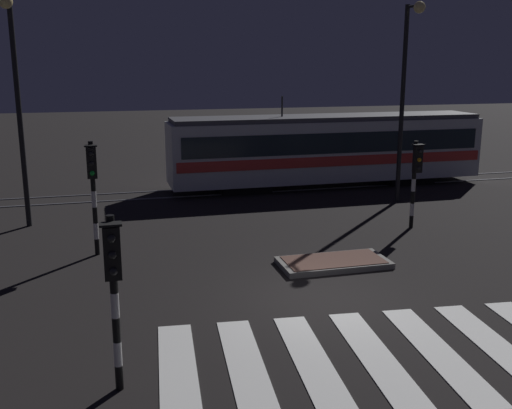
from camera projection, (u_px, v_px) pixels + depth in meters
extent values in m
plane|color=black|center=(320.00, 300.00, 14.48)|extent=(120.00, 120.00, 0.00)
cube|color=#59595E|center=(220.00, 195.00, 25.87)|extent=(80.00, 0.12, 0.03)
cube|color=#59595E|center=(214.00, 188.00, 27.22)|extent=(80.00, 0.12, 0.03)
cube|color=silver|center=(178.00, 374.00, 11.01)|extent=(1.09, 4.21, 0.02)
cube|color=silver|center=(247.00, 368.00, 11.21)|extent=(1.09, 4.21, 0.02)
cube|color=silver|center=(313.00, 363.00, 11.42)|extent=(1.09, 4.21, 0.02)
cube|color=silver|center=(376.00, 357.00, 11.62)|extent=(1.09, 4.21, 0.02)
cube|color=silver|center=(437.00, 352.00, 11.83)|extent=(1.09, 4.21, 0.02)
cube|color=silver|center=(497.00, 347.00, 12.04)|extent=(1.09, 4.21, 0.02)
cube|color=slate|center=(333.00, 263.00, 16.89)|extent=(3.08, 1.48, 0.16)
cube|color=brown|center=(334.00, 260.00, 16.87)|extent=(2.77, 1.33, 0.02)
cylinder|color=black|center=(411.00, 222.00, 20.73)|extent=(0.14, 0.14, 0.43)
cylinder|color=white|center=(412.00, 210.00, 20.63)|extent=(0.14, 0.14, 0.43)
cylinder|color=black|center=(413.00, 197.00, 20.53)|extent=(0.14, 0.14, 0.43)
cylinder|color=white|center=(413.00, 185.00, 20.43)|extent=(0.14, 0.14, 0.43)
cylinder|color=black|center=(414.00, 173.00, 20.33)|extent=(0.14, 0.14, 0.43)
cylinder|color=white|center=(415.00, 160.00, 20.23)|extent=(0.14, 0.14, 0.43)
cylinder|color=black|center=(416.00, 147.00, 20.13)|extent=(0.14, 0.14, 0.43)
cube|color=black|center=(418.00, 159.00, 20.05)|extent=(0.28, 0.20, 0.90)
sphere|color=black|center=(420.00, 152.00, 19.89)|extent=(0.14, 0.14, 0.14)
sphere|color=orange|center=(419.00, 160.00, 19.95)|extent=(0.14, 0.14, 0.14)
sphere|color=black|center=(419.00, 168.00, 20.02)|extent=(0.14, 0.14, 0.14)
cube|color=black|center=(419.00, 145.00, 19.94)|extent=(0.36, 0.24, 0.04)
cylinder|color=black|center=(119.00, 377.00, 10.47)|extent=(0.14, 0.14, 0.45)
cylinder|color=white|center=(118.00, 354.00, 10.36)|extent=(0.14, 0.14, 0.45)
cylinder|color=black|center=(116.00, 330.00, 10.26)|extent=(0.14, 0.14, 0.45)
cylinder|color=white|center=(115.00, 305.00, 10.15)|extent=(0.14, 0.14, 0.45)
cylinder|color=black|center=(114.00, 280.00, 10.05)|extent=(0.14, 0.14, 0.45)
cylinder|color=white|center=(112.00, 255.00, 9.95)|extent=(0.14, 0.14, 0.45)
cylinder|color=black|center=(111.00, 228.00, 9.84)|extent=(0.14, 0.14, 0.45)
cube|color=black|center=(112.00, 253.00, 9.77)|extent=(0.28, 0.20, 0.90)
sphere|color=black|center=(111.00, 239.00, 9.60)|extent=(0.14, 0.14, 0.14)
sphere|color=black|center=(112.00, 255.00, 9.66)|extent=(0.14, 0.14, 0.14)
sphere|color=black|center=(113.00, 272.00, 9.73)|extent=(0.14, 0.14, 0.14)
cube|color=black|center=(110.00, 224.00, 9.65)|extent=(0.36, 0.24, 0.04)
cylinder|color=black|center=(97.00, 247.00, 17.82)|extent=(0.14, 0.14, 0.49)
cylinder|color=white|center=(96.00, 231.00, 17.71)|extent=(0.14, 0.14, 0.49)
cylinder|color=black|center=(95.00, 215.00, 17.59)|extent=(0.14, 0.14, 0.49)
cylinder|color=white|center=(94.00, 199.00, 17.48)|extent=(0.14, 0.14, 0.49)
cylinder|color=black|center=(93.00, 183.00, 17.37)|extent=(0.14, 0.14, 0.49)
cylinder|color=white|center=(92.00, 166.00, 17.25)|extent=(0.14, 0.14, 0.49)
cylinder|color=black|center=(91.00, 150.00, 17.14)|extent=(0.14, 0.14, 0.49)
cube|color=black|center=(92.00, 163.00, 17.07)|extent=(0.28, 0.20, 0.90)
sphere|color=black|center=(91.00, 154.00, 16.90)|extent=(0.14, 0.14, 0.14)
sphere|color=black|center=(92.00, 163.00, 16.96)|extent=(0.14, 0.14, 0.14)
sphere|color=green|center=(92.00, 173.00, 17.03)|extent=(0.14, 0.14, 0.14)
cube|color=black|center=(91.00, 146.00, 16.95)|extent=(0.36, 0.24, 0.04)
cylinder|color=black|center=(20.00, 117.00, 20.11)|extent=(0.18, 0.18, 7.61)
cylinder|color=black|center=(7.00, 0.00, 18.83)|extent=(0.10, 0.90, 0.10)
sphere|color=#F9E08C|center=(5.00, 1.00, 18.43)|extent=(0.44, 0.44, 0.44)
cylinder|color=black|center=(402.00, 107.00, 23.79)|extent=(0.18, 0.18, 7.76)
cylinder|color=black|center=(414.00, 6.00, 22.49)|extent=(0.10, 0.90, 0.10)
sphere|color=#F9E08C|center=(420.00, 7.00, 22.09)|extent=(0.44, 0.44, 0.44)
cube|color=silver|center=(327.00, 149.00, 27.45)|extent=(14.48, 2.50, 2.70)
cube|color=red|center=(337.00, 161.00, 26.34)|extent=(14.19, 0.04, 0.44)
cube|color=red|center=(317.00, 153.00, 28.73)|extent=(14.19, 0.04, 0.44)
cube|color=black|center=(338.00, 143.00, 26.16)|extent=(13.76, 0.03, 0.90)
cube|color=#4C4C51|center=(328.00, 118.00, 27.12)|extent=(14.19, 2.30, 0.20)
cylinder|color=#262628|center=(282.00, 107.00, 26.46)|extent=(0.08, 0.08, 1.00)
cube|color=black|center=(403.00, 178.00, 28.81)|extent=(2.20, 2.00, 0.35)
cube|color=black|center=(243.00, 186.00, 26.81)|extent=(2.20, 2.00, 0.35)
sphere|color=#F9F2CC|center=(465.00, 152.00, 29.37)|extent=(0.24, 0.24, 0.24)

